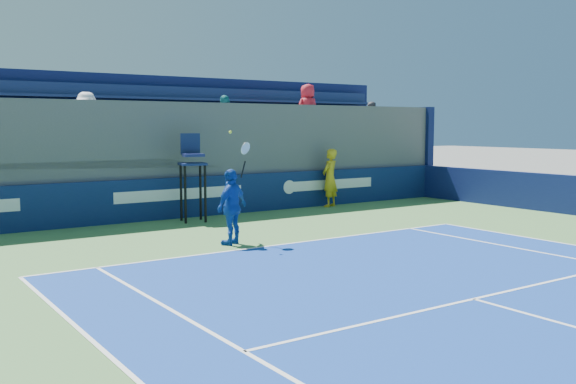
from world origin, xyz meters
TOP-DOWN VIEW (x-y plane):
  - ball_person at (5.23, 16.70)m, footprint 0.83×0.71m
  - back_hoarding at (0.00, 17.10)m, footprint 20.40×0.21m
  - umpire_chair at (0.03, 16.28)m, footprint 0.84×0.84m
  - tennis_player at (-0.81, 12.55)m, footprint 1.09×0.81m
  - stadium_seating at (0.01, 19.14)m, footprint 21.00×4.05m

SIDE VIEW (x-z plane):
  - back_hoarding at x=0.00m, z-range 0.00..1.20m
  - tennis_player at x=-0.81m, z-range -0.41..2.16m
  - ball_person at x=5.23m, z-range 0.01..1.93m
  - umpire_chair at x=0.03m, z-range 0.29..2.77m
  - stadium_seating at x=0.01m, z-range -0.36..4.04m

